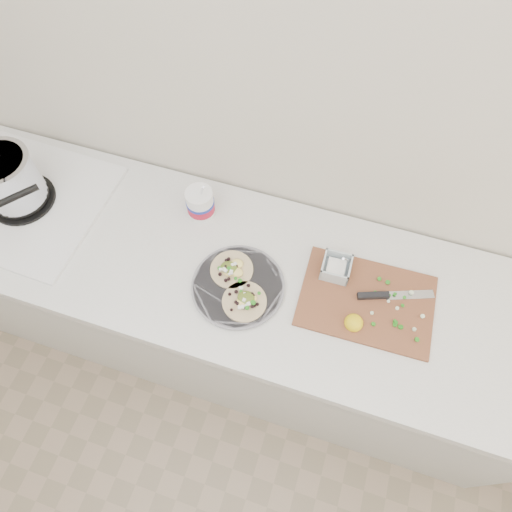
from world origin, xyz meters
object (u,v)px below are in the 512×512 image
(cutboard, at_px, (366,296))
(tub, at_px, (201,202))
(stove, at_px, (14,187))
(taco_plate, at_px, (238,285))

(cutboard, bearing_deg, tub, 164.90)
(tub, relative_size, cutboard, 0.51)
(stove, distance_m, tub, 0.66)
(stove, distance_m, cutboard, 1.27)
(stove, relative_size, cutboard, 1.35)
(stove, xyz_separation_m, cutboard, (1.27, 0.01, -0.07))
(stove, height_order, taco_plate, stove)
(stove, bearing_deg, tub, 15.47)
(stove, xyz_separation_m, taco_plate, (0.86, -0.09, -0.07))
(tub, bearing_deg, taco_plate, -47.56)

